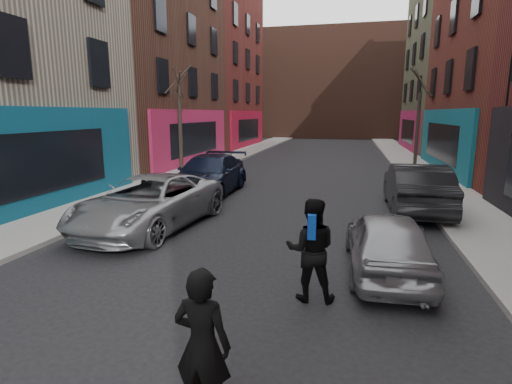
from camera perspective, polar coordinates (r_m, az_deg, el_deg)
The scene contains 12 objects.
sidewalk_left at distance 32.67m, azimuth -2.15°, elevation 5.54°, with size 2.50×84.00×0.13m, color gray.
sidewalk_right at distance 31.75m, azimuth 20.25°, elevation 4.69°, with size 2.50×84.00×0.13m, color gray.
buildings_left at distance 24.02m, azimuth -30.92°, elevation 21.62°, with size 12.00×56.00×16.50m, color maroon.
building_far at distance 57.52m, azimuth 11.20°, elevation 14.70°, with size 40.00×10.00×14.00m, color #47281E.
tree_left_far at distance 21.16m, azimuth -10.86°, elevation 11.26°, with size 2.00×2.00×6.50m, color black, non-canonical shape.
tree_right_far at distance 25.64m, azimuth 22.25°, elevation 10.93°, with size 2.00×2.00×6.80m, color black, non-canonical shape.
parked_left_far at distance 11.93m, azimuth -14.91°, elevation -1.42°, with size 2.53×5.48×1.52m, color gray.
parked_left_end at distance 16.53m, azimuth -6.78°, elevation 2.44°, with size 2.23×5.48×1.59m, color black.
parked_right_far at distance 8.78m, azimuth 18.21°, elevation -6.78°, with size 1.57×3.90×1.33m, color gray.
parked_right_end at distance 14.48m, azimuth 21.91°, elevation 0.57°, with size 1.73×4.97×1.64m, color black.
skateboarder at distance 4.42m, azimuth -7.66°, elevation -20.94°, with size 0.62×0.41×1.69m, color black.
pedestrian at distance 7.16m, azimuth 7.86°, elevation -8.13°, with size 0.96×0.78×1.85m.
Camera 1 is at (2.36, -1.35, 3.29)m, focal length 28.00 mm.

